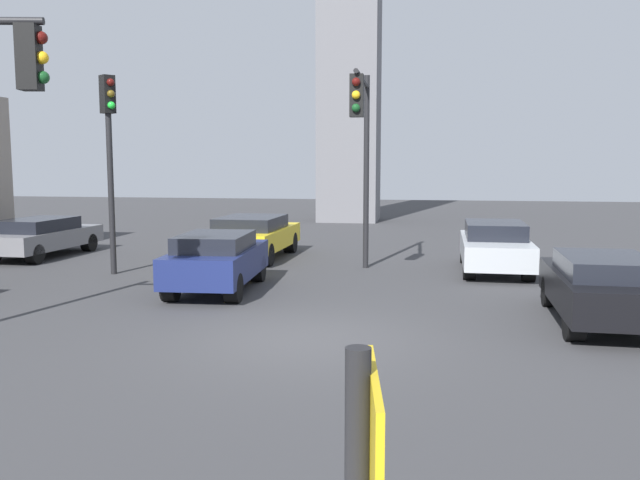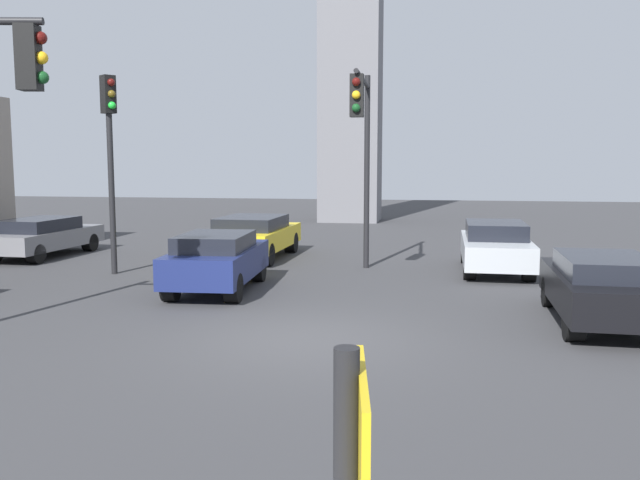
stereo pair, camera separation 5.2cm
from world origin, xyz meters
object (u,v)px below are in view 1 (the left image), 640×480
Objects in this scene: traffic_light_2 at (362,131)px; car_4 at (42,236)px; car_5 at (602,287)px; traffic_light_1 at (109,137)px; car_0 at (217,260)px; car_2 at (495,246)px; car_1 at (253,235)px.

traffic_light_2 is 1.22× the size of car_4.
traffic_light_1 is at bearing 73.57° from car_5.
car_0 reaches higher than car_2.
traffic_light_2 is 11.26m from car_4.
car_1 is 11.48m from car_5.
car_2 is (6.78, 4.09, -0.03)m from car_0.
traffic_light_2 is 7.47m from car_5.
car_0 is 5.44m from car_1.
traffic_light_2 is 1.31× the size of car_5.
car_0 is 8.45m from car_5.
car_1 reaches higher than car_5.
car_1 is 1.10× the size of car_5.
car_4 is (-10.61, 2.02, -3.19)m from traffic_light_2.
car_0 is at bearing 9.01° from traffic_light_1.
traffic_light_1 is at bearing 59.15° from car_0.
car_2 is at bearing 48.72° from traffic_light_1.
car_0 reaches higher than car_5.
traffic_light_2 is 1.25× the size of car_2.
car_1 is at bearing -80.94° from car_4.
traffic_light_2 is 1.19× the size of car_1.
traffic_light_1 is 1.22× the size of car_2.
traffic_light_2 reaches higher than car_4.
car_0 is (3.57, -1.86, -2.97)m from traffic_light_1.
traffic_light_2 is at bearing -125.40° from car_1.
car_0 is 8.74m from car_4.
car_2 is at bearing -89.72° from car_4.
car_5 is at bearing -106.50° from car_0.
traffic_light_1 is at bearing -123.01° from car_4.
car_5 is (1.44, -6.02, -0.00)m from car_2.
car_0 is 0.89× the size of car_4.
traffic_light_1 is 1.19× the size of car_4.
car_5 is (15.66, -6.54, 0.04)m from car_4.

